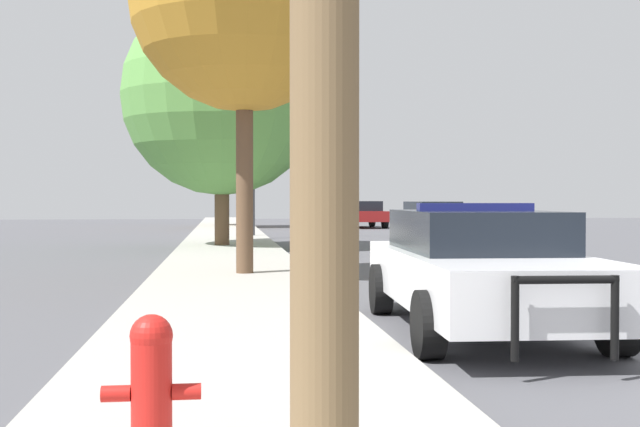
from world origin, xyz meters
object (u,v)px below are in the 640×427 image
Objects in this scene: tree_sidewalk_mid at (222,96)px; tree_sidewalk_far at (225,149)px; car_background_oncoming at (434,220)px; traffic_light at (284,138)px; fire_hydrant at (152,387)px; police_car at (479,267)px; car_background_distant at (364,214)px.

tree_sidewalk_mid reaches higher than tree_sidewalk_far.
tree_sidewalk_mid is (-7.95, -4.96, 3.91)m from car_background_oncoming.
traffic_light is 6.90m from tree_sidewalk_mid.
fire_hydrant is 0.12× the size of tree_sidewalk_far.
fire_hydrant is at bearing -95.78° from traffic_light.
tree_sidewalk_far is at bearing 100.24° from traffic_light.
police_car is 6.36× the size of fire_hydrant.
traffic_light is at bearing -85.76° from police_car.
police_car is at bearing -101.29° from car_background_distant.
tree_sidewalk_mid is at bearing -116.47° from car_background_distant.
car_background_oncoming reaches higher than car_background_distant.
car_background_distant is at bearing -8.39° from tree_sidewalk_far.
car_background_distant is 8.25m from tree_sidewalk_far.
traffic_light is 1.19× the size of car_background_oncoming.
car_background_distant is at bearing 78.34° from fire_hydrant.
police_car is 1.12× the size of car_background_oncoming.
tree_sidewalk_far is (-7.82, 13.88, 3.49)m from car_background_oncoming.
tree_sidewalk_far is (-2.83, 34.48, 3.51)m from police_car.
tree_sidewalk_mid is 1.16× the size of tree_sidewalk_far.
tree_sidewalk_far reaches higher than car_background_distant.
car_background_distant reaches higher than fire_hydrant.
fire_hydrant is at bearing -90.96° from tree_sidewalk_mid.
police_car is at bearing 55.29° from fire_hydrant.
car_background_oncoming is (8.29, 25.36, 0.20)m from fire_hydrant.
car_background_oncoming is (4.99, 20.60, 0.01)m from police_car.
tree_sidewalk_mid reaches higher than car_background_oncoming.
car_background_oncoming is 0.70× the size of tree_sidewalk_far.
traffic_light is 0.71× the size of tree_sidewalk_mid.
fire_hydrant is 0.18× the size of car_background_distant.
traffic_light is (2.72, 26.83, 3.33)m from fire_hydrant.
tree_sidewalk_far reaches higher than police_car.
fire_hydrant is at bearing 67.52° from car_background_oncoming.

